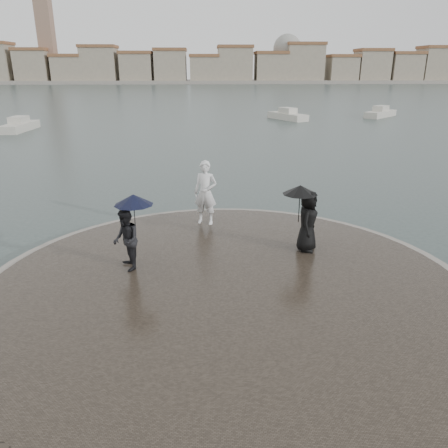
{
  "coord_description": "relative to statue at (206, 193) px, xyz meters",
  "views": [
    {
      "loc": [
        -0.51,
        -6.32,
        5.44
      ],
      "look_at": [
        0.0,
        4.8,
        1.45
      ],
      "focal_mm": 35.0,
      "sensor_mm": 36.0,
      "label": 1
    }
  ],
  "objects": [
    {
      "name": "ground",
      "position": [
        0.48,
        -7.95,
        -1.45
      ],
      "size": [
        400.0,
        400.0,
        0.0
      ],
      "primitive_type": "plane",
      "color": "#2B3835",
      "rests_on": "ground"
    },
    {
      "name": "kerb_ring",
      "position": [
        0.48,
        -4.45,
        -1.29
      ],
      "size": [
        12.5,
        12.5,
        0.32
      ],
      "primitive_type": "cylinder",
      "color": "gray",
      "rests_on": "ground"
    },
    {
      "name": "quay_tip",
      "position": [
        0.48,
        -4.45,
        -1.27
      ],
      "size": [
        11.9,
        11.9,
        0.36
      ],
      "primitive_type": "cylinder",
      "color": "#2D261E",
      "rests_on": "ground"
    },
    {
      "name": "statue",
      "position": [
        0.0,
        0.0,
        0.0
      ],
      "size": [
        0.92,
        0.75,
        2.18
      ],
      "primitive_type": "imported",
      "rotation": [
        0.0,
        0.0,
        -0.33
      ],
      "color": "silver",
      "rests_on": "quay_tip"
    },
    {
      "name": "visitor_left",
      "position": [
        -2.04,
        -3.53,
        0.01
      ],
      "size": [
        1.19,
        1.09,
        2.04
      ],
      "color": "black",
      "rests_on": "quay_tip"
    },
    {
      "name": "visitor_right",
      "position": [
        2.88,
        -2.48,
        0.02
      ],
      "size": [
        1.19,
        1.12,
        1.95
      ],
      "color": "black",
      "rests_on": "quay_tip"
    },
    {
      "name": "far_skyline",
      "position": [
        -5.81,
        152.75,
        4.16
      ],
      "size": [
        260.0,
        20.0,
        37.0
      ],
      "color": "gray",
      "rests_on": "ground"
    },
    {
      "name": "boats",
      "position": [
        4.37,
        33.12,
        -1.07
      ],
      "size": [
        40.89,
        15.46,
        1.5
      ],
      "color": "beige",
      "rests_on": "ground"
    }
  ]
}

